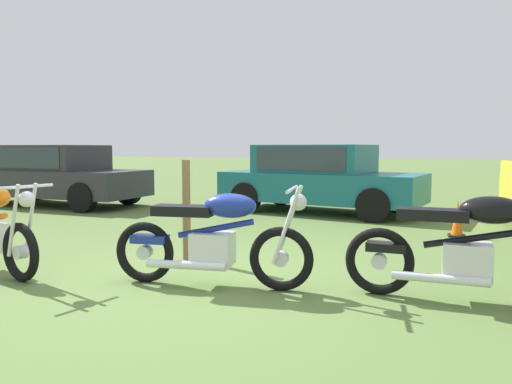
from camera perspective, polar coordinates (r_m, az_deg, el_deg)
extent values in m
plane|color=#567038|center=(5.04, -5.87, -10.55)|extent=(120.00, 120.00, 0.00)
torus|color=black|center=(5.52, -26.07, -6.40)|extent=(0.61, 0.26, 0.61)
cylinder|color=silver|center=(5.52, -26.07, -6.40)|extent=(0.16, 0.14, 0.14)
cylinder|color=silver|center=(5.46, -25.08, -2.90)|extent=(0.27, 0.11, 0.75)
cylinder|color=silver|center=(5.37, -26.75, -3.09)|extent=(0.27, 0.11, 0.75)
cylinder|color=silver|center=(5.35, -25.85, 0.55)|extent=(0.22, 0.62, 0.03)
sphere|color=silver|center=(5.30, -25.48, -0.77)|extent=(0.20, 0.20, 0.16)
torus|color=black|center=(4.66, 3.00, -7.89)|extent=(0.63, 0.15, 0.62)
torus|color=black|center=(5.07, -13.01, -6.94)|extent=(0.63, 0.15, 0.62)
cylinder|color=silver|center=(4.66, 3.00, -7.89)|extent=(0.15, 0.11, 0.14)
cylinder|color=silver|center=(5.07, -13.01, -6.94)|extent=(0.15, 0.11, 0.14)
cylinder|color=silver|center=(4.67, 3.92, -3.67)|extent=(0.27, 0.06, 0.74)
cylinder|color=silver|center=(4.49, 3.59, -4.02)|extent=(0.27, 0.06, 0.74)
cube|color=silver|center=(4.80, -5.14, -6.67)|extent=(0.43, 0.34, 0.32)
cylinder|color=navy|center=(4.75, -4.81, -4.33)|extent=(0.77, 0.14, 0.22)
ellipsoid|color=navy|center=(4.67, -3.07, -1.63)|extent=(0.54, 0.31, 0.24)
cube|color=black|center=(4.83, -8.57, -2.18)|extent=(0.62, 0.30, 0.10)
cube|color=navy|center=(5.02, -12.43, -5.42)|extent=(0.38, 0.22, 0.08)
cylinder|color=silver|center=(4.54, 4.28, 0.32)|extent=(0.10, 0.64, 0.03)
sphere|color=silver|center=(4.54, 5.02, -1.21)|extent=(0.18, 0.18, 0.16)
cylinder|color=silver|center=(4.75, -8.27, -8.56)|extent=(0.80, 0.16, 0.08)
torus|color=black|center=(4.68, 14.36, -7.93)|extent=(0.63, 0.11, 0.63)
cylinder|color=silver|center=(4.68, 14.36, -7.93)|extent=(0.14, 0.10, 0.14)
cube|color=silver|center=(4.66, 23.65, -7.46)|extent=(0.41, 0.31, 0.32)
cylinder|color=black|center=(4.62, 24.11, -5.05)|extent=(0.80, 0.09, 0.23)
ellipsoid|color=black|center=(4.60, 26.10, -1.93)|extent=(0.53, 0.28, 0.24)
cube|color=black|center=(4.58, 20.08, -2.50)|extent=(0.61, 0.26, 0.10)
cube|color=black|center=(4.65, 15.14, -6.28)|extent=(0.37, 0.19, 0.08)
cylinder|color=silver|center=(4.52, 20.89, -9.55)|extent=(0.80, 0.11, 0.08)
cube|color=#2D2D33|center=(12.41, -22.55, 1.06)|extent=(4.47, 1.98, 0.60)
cube|color=#2D2D33|center=(12.49, -23.13, 3.73)|extent=(2.50, 1.69, 0.60)
cube|color=#2D3842|center=(12.49, -23.14, 3.82)|extent=(2.14, 1.70, 0.48)
cylinder|color=black|center=(12.06, -14.83, 0.08)|extent=(0.65, 0.26, 0.64)
cylinder|color=black|center=(10.84, -19.84, -0.62)|extent=(0.65, 0.26, 0.64)
cylinder|color=black|center=(14.03, -24.58, 0.49)|extent=(0.65, 0.26, 0.64)
cube|color=#19606B|center=(10.30, 7.73, 0.64)|extent=(4.41, 2.57, 0.60)
cube|color=#19606B|center=(10.33, 7.00, 3.89)|extent=(2.55, 2.02, 0.60)
cube|color=#2D3842|center=(10.32, 7.00, 4.00)|extent=(2.23, 1.98, 0.48)
cylinder|color=black|center=(10.67, 16.23, -0.60)|extent=(0.67, 0.35, 0.64)
cylinder|color=black|center=(9.10, 13.74, -1.52)|extent=(0.67, 0.35, 0.64)
cylinder|color=black|center=(11.63, 3.00, 0.07)|extent=(0.67, 0.35, 0.64)
cylinder|color=black|center=(10.21, -1.19, -0.65)|extent=(0.67, 0.35, 0.64)
cube|color=gold|center=(9.72, 27.84, 2.41)|extent=(0.10, 1.68, 0.28)
cylinder|color=brown|center=(5.94, -8.23, -2.12)|extent=(0.10, 0.10, 1.22)
cone|color=#EA590F|center=(8.06, 22.71, -2.88)|extent=(0.18, 0.18, 0.57)
cube|color=black|center=(8.10, 22.64, -4.78)|extent=(0.25, 0.25, 0.03)
cylinder|color=white|center=(8.05, 22.71, -2.68)|extent=(0.12, 0.12, 0.07)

